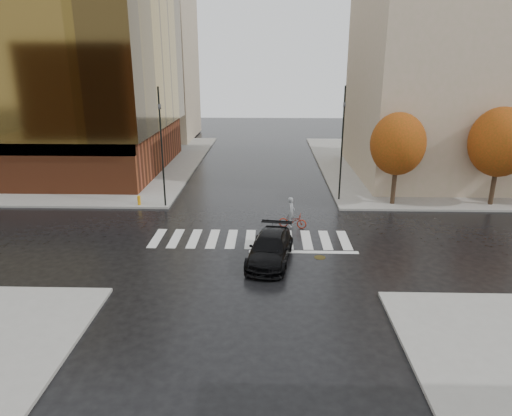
# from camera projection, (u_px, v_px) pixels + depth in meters

# --- Properties ---
(ground) EXTENTS (120.00, 120.00, 0.00)m
(ground) POSITION_uv_depth(u_px,v_px,m) (250.00, 242.00, 26.26)
(ground) COLOR black
(ground) RESTS_ON ground
(sidewalk_nw) EXTENTS (30.00, 30.00, 0.15)m
(sidewalk_nw) POSITION_uv_depth(u_px,v_px,m) (54.00, 162.00, 46.80)
(sidewalk_nw) COLOR gray
(sidewalk_nw) RESTS_ON ground
(sidewalk_ne) EXTENTS (30.00, 30.00, 0.15)m
(sidewalk_ne) POSITION_uv_depth(u_px,v_px,m) (468.00, 164.00, 45.62)
(sidewalk_ne) COLOR gray
(sidewalk_ne) RESTS_ON ground
(crosswalk) EXTENTS (12.00, 3.00, 0.01)m
(crosswalk) POSITION_uv_depth(u_px,v_px,m) (250.00, 239.00, 26.74)
(crosswalk) COLOR silver
(crosswalk) RESTS_ON ground
(office_glass) EXTENTS (27.00, 19.00, 16.00)m
(office_glass) POSITION_uv_depth(u_px,v_px,m) (16.00, 80.00, 41.43)
(office_glass) COLOR brown
(office_glass) RESTS_ON sidewalk_nw
(building_ne_tan) EXTENTS (16.00, 16.00, 18.00)m
(building_ne_tan) POSITION_uv_depth(u_px,v_px,m) (455.00, 71.00, 39.13)
(building_ne_tan) COLOR tan
(building_ne_tan) RESTS_ON sidewalk_ne
(building_nw_far) EXTENTS (14.00, 12.00, 20.00)m
(building_nw_far) POSITION_uv_depth(u_px,v_px,m) (138.00, 59.00, 58.76)
(building_nw_far) COLOR tan
(building_nw_far) RESTS_ON sidewalk_nw
(tree_ne_a) EXTENTS (3.80, 3.80, 6.50)m
(tree_ne_a) POSITION_uv_depth(u_px,v_px,m) (398.00, 144.00, 31.65)
(tree_ne_a) COLOR black
(tree_ne_a) RESTS_ON sidewalk_ne
(tree_ne_b) EXTENTS (4.20, 4.20, 6.89)m
(tree_ne_b) POSITION_uv_depth(u_px,v_px,m) (500.00, 142.00, 31.40)
(tree_ne_b) COLOR black
(tree_ne_b) RESTS_ON sidewalk_ne
(sedan) EXTENTS (2.77, 5.25, 1.45)m
(sedan) POSITION_uv_depth(u_px,v_px,m) (270.00, 248.00, 23.60)
(sedan) COLOR black
(sedan) RESTS_ON ground
(cyclist) EXTENTS (1.84, 0.98, 1.99)m
(cyclist) POSITION_uv_depth(u_px,v_px,m) (292.00, 218.00, 28.36)
(cyclist) COLOR #9D210E
(cyclist) RESTS_ON ground
(traffic_light_nw) EXTENTS (0.25, 0.23, 8.21)m
(traffic_light_nw) POSITION_uv_depth(u_px,v_px,m) (161.00, 138.00, 31.01)
(traffic_light_nw) COLOR black
(traffic_light_nw) RESTS_ON sidewalk_nw
(traffic_light_ne) EXTENTS (0.22, 0.24, 8.19)m
(traffic_light_ne) POSITION_uv_depth(u_px,v_px,m) (343.00, 135.00, 32.53)
(traffic_light_ne) COLOR black
(traffic_light_ne) RESTS_ON sidewalk_ne
(fire_hydrant) EXTENTS (0.25, 0.25, 0.70)m
(fire_hydrant) POSITION_uv_depth(u_px,v_px,m) (139.00, 200.00, 32.51)
(fire_hydrant) COLOR orange
(fire_hydrant) RESTS_ON sidewalk_nw
(manhole) EXTENTS (0.74, 0.74, 0.01)m
(manhole) POSITION_uv_depth(u_px,v_px,m) (320.00, 257.00, 24.25)
(manhole) COLOR #473C19
(manhole) RESTS_ON ground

